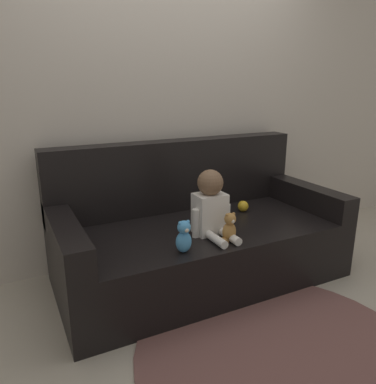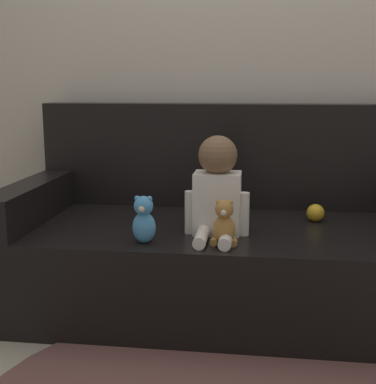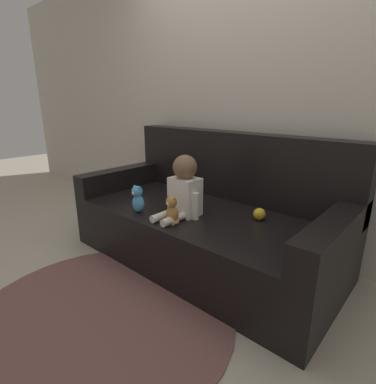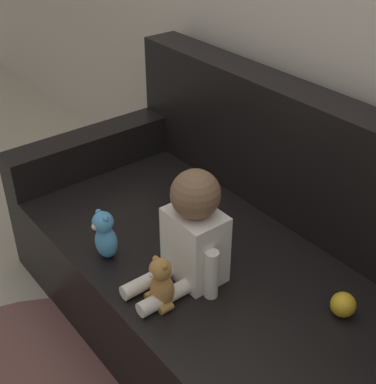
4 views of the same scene
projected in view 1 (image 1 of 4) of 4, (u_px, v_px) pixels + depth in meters
ground_plane at (201, 277)px, 2.85m from camera, size 12.00×12.00×0.00m
wall_back at (167, 99)px, 2.99m from camera, size 8.00×0.05×2.60m
couch at (197, 234)px, 2.83m from camera, size 2.07×1.00×0.99m
person_baby at (211, 206)px, 2.51m from camera, size 0.29×0.37×0.44m
teddy_bear_brown at (230, 228)px, 2.41m from camera, size 0.11×0.09×0.19m
plush_toy_side at (184, 237)px, 2.25m from camera, size 0.10×0.09×0.21m
toy_ball at (243, 206)px, 2.99m from camera, size 0.09×0.09×0.09m
floor_rug at (279, 351)px, 2.05m from camera, size 1.59×1.59×0.01m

